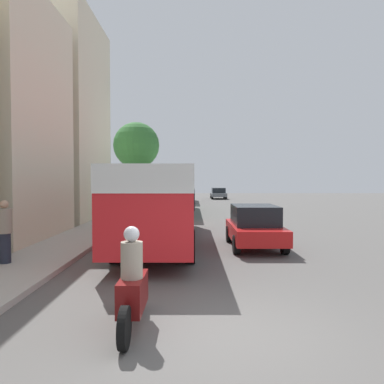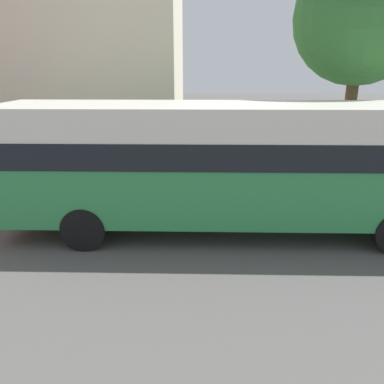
{
  "view_description": "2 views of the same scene",
  "coord_description": "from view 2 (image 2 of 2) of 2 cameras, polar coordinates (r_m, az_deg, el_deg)",
  "views": [
    {
      "loc": [
        -0.48,
        -5.95,
        2.5
      ],
      "look_at": [
        -0.57,
        21.99,
        1.53
      ],
      "focal_mm": 35.0,
      "sensor_mm": 36.0,
      "label": 1
    },
    {
      "loc": [
        6.8,
        21.27,
        3.91
      ],
      "look_at": [
        -0.49,
        21.09,
        1.51
      ],
      "focal_mm": 35.0,
      "sensor_mm": 36.0,
      "label": 2
    }
  ],
  "objects": [
    {
      "name": "bus_following",
      "position": [
        9.04,
        6.78,
        6.14
      ],
      "size": [
        2.56,
        11.25,
        3.15
      ],
      "color": "#2D8447",
      "rests_on": "ground_plane"
    },
    {
      "name": "street_tree",
      "position": [
        12.95,
        24.41,
        23.05
      ],
      "size": [
        3.89,
        3.89,
        7.17
      ],
      "color": "brown",
      "rests_on": "sidewalk"
    },
    {
      "name": "building_far_terrace",
      "position": [
        16.81,
        -15.9,
        24.89
      ],
      "size": [
        6.08,
        7.32,
        12.12
      ],
      "color": "beige",
      "rests_on": "ground_plane"
    }
  ]
}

